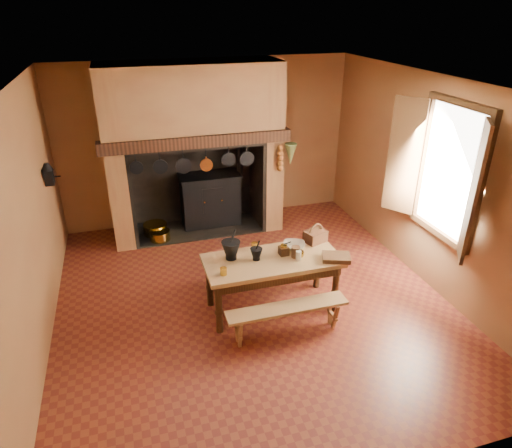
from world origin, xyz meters
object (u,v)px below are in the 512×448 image
at_px(coffee_grinder, 284,250).
at_px(wicker_basket, 315,236).
at_px(iron_range, 211,199).
at_px(work_table, 272,267).
at_px(mixing_bowl, 294,246).
at_px(bench_front, 287,314).

bearing_deg(coffee_grinder, wicker_basket, 18.27).
height_order(iron_range, coffee_grinder, iron_range).
bearing_deg(work_table, mixing_bowl, 26.49).
relative_size(mixing_bowl, wicker_basket, 0.87).
distance_m(coffee_grinder, mixing_bowl, 0.22).
bearing_deg(coffee_grinder, iron_range, 95.21).
height_order(coffee_grinder, wicker_basket, wicker_basket).
bearing_deg(work_table, wicker_basket, 21.17).
relative_size(iron_range, wicker_basket, 4.87).
bearing_deg(bench_front, wicker_basket, 50.54).
distance_m(iron_range, work_table, 2.70).
xyz_separation_m(work_table, coffee_grinder, (0.17, 0.06, 0.18)).
xyz_separation_m(bench_front, mixing_bowl, (0.35, 0.74, 0.46)).
height_order(work_table, mixing_bowl, mixing_bowl).
bearing_deg(work_table, bench_front, -90.00).
bearing_deg(wicker_basket, iron_range, 91.46).
xyz_separation_m(iron_range, coffee_grinder, (0.41, -2.63, 0.32)).
distance_m(iron_range, coffee_grinder, 2.68).
bearing_deg(iron_range, coffee_grinder, -81.08).
bearing_deg(iron_range, wicker_basket, -68.98).
xyz_separation_m(iron_range, mixing_bowl, (0.60, -2.51, 0.29)).
xyz_separation_m(iron_range, bench_front, (0.25, -3.26, -0.18)).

